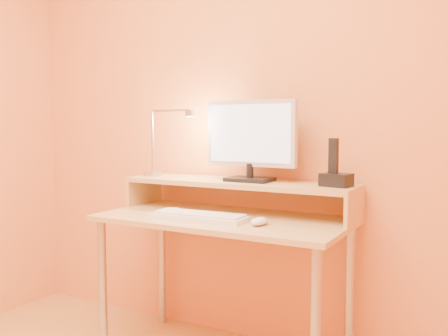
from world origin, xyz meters
The scene contains 25 objects.
wall_back centered at (0.00, 1.50, 1.25)m, with size 3.00×0.04×2.50m, color #E6884C.
desk_leg_fl centered at (-0.55, 0.93, 0.35)m, with size 0.04×0.04×0.69m, color #B3B3B8.
desk_leg_fr centered at (0.55, 0.93, 0.35)m, with size 0.04×0.04×0.69m, color #B3B3B8.
desk_leg_bl centered at (-0.55, 1.43, 0.35)m, with size 0.04×0.04×0.69m, color #B3B3B8.
desk_leg_br centered at (0.55, 1.43, 0.35)m, with size 0.04×0.04×0.69m, color #B3B3B8.
desk_lower centered at (0.00, 1.18, 0.71)m, with size 1.20×0.60×0.03m, color tan.
shelf_riser_left centered at (-0.59, 1.33, 0.79)m, with size 0.02×0.30×0.14m, color tan.
shelf_riser_right centered at (0.59, 1.33, 0.79)m, with size 0.02×0.30×0.14m, color tan.
desk_shelf centered at (0.00, 1.33, 0.87)m, with size 1.20×0.30×0.03m, color tan.
monitor_foot centered at (0.07, 1.33, 0.89)m, with size 0.22×0.16×0.02m, color black.
monitor_neck centered at (0.07, 1.33, 0.93)m, with size 0.04×0.04×0.07m, color black.
monitor_panel centered at (0.07, 1.34, 1.12)m, with size 0.48×0.04×0.33m, color silver.
monitor_back centered at (0.07, 1.36, 1.12)m, with size 0.43×0.01×0.28m, color black.
monitor_screen centered at (0.07, 1.32, 1.12)m, with size 0.44×0.00×0.28m, color silver.
lamp_base centered at (-0.51, 1.30, 0.89)m, with size 0.10×0.10×0.03m, color #B3B3B8.
lamp_post centered at (-0.51, 1.30, 1.07)m, with size 0.01×0.01×0.33m, color #B3B3B8.
lamp_arm centered at (-0.39, 1.30, 1.24)m, with size 0.01×0.01×0.24m, color #B3B3B8.
lamp_head centered at (-0.27, 1.30, 1.22)m, with size 0.04×0.04×0.03m, color #B3B3B8.
lamp_bulb centered at (-0.27, 1.30, 1.20)m, with size 0.03×0.03×0.00m, color #FFEAC6.
phone_dock centered at (0.50, 1.33, 0.91)m, with size 0.13×0.10×0.06m, color black.
phone_handset centered at (0.49, 1.33, 1.02)m, with size 0.04×0.03×0.16m, color black.
phone_led centered at (0.55, 1.28, 0.91)m, with size 0.01×0.00×0.04m, color #1829F0.
keyboard centered at (-0.06, 1.06, 0.73)m, with size 0.45×0.14×0.02m, color white.
mouse centered at (0.24, 1.07, 0.74)m, with size 0.06×0.11×0.04m, color white.
remote_control centered at (-0.25, 1.09, 0.73)m, with size 0.05×0.20×0.02m, color white.
Camera 1 is at (1.16, -0.91, 1.16)m, focal length 40.44 mm.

